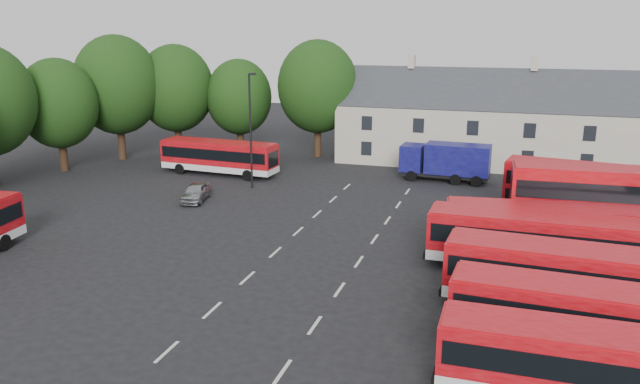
{
  "coord_description": "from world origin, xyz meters",
  "views": [
    {
      "loc": [
        12.7,
        -29.74,
        12.73
      ],
      "look_at": [
        0.87,
        7.9,
        2.2
      ],
      "focal_mm": 35.0,
      "sensor_mm": 36.0,
      "label": 1
    }
  ],
  "objects_px": {
    "bus_dd_south": "(616,203)",
    "lamppost": "(251,128)",
    "box_truck": "(446,160)",
    "silver_car": "(196,192)",
    "bus_row_a": "(590,362)"
  },
  "relations": [
    {
      "from": "bus_dd_south",
      "to": "lamppost",
      "type": "relative_size",
      "value": 1.29
    },
    {
      "from": "bus_dd_south",
      "to": "box_truck",
      "type": "bearing_deg",
      "value": 126.69
    },
    {
      "from": "silver_car",
      "to": "lamppost",
      "type": "height_order",
      "value": "lamppost"
    },
    {
      "from": "bus_dd_south",
      "to": "box_truck",
      "type": "relative_size",
      "value": 1.59
    },
    {
      "from": "bus_dd_south",
      "to": "lamppost",
      "type": "distance_m",
      "value": 26.82
    },
    {
      "from": "box_truck",
      "to": "silver_car",
      "type": "bearing_deg",
      "value": -142.53
    },
    {
      "from": "lamppost",
      "to": "bus_row_a",
      "type": "bearing_deg",
      "value": -46.54
    },
    {
      "from": "bus_row_a",
      "to": "silver_car",
      "type": "distance_m",
      "value": 32.12
    },
    {
      "from": "box_truck",
      "to": "lamppost",
      "type": "height_order",
      "value": "lamppost"
    },
    {
      "from": "box_truck",
      "to": "silver_car",
      "type": "distance_m",
      "value": 20.89
    },
    {
      "from": "bus_dd_south",
      "to": "silver_car",
      "type": "bearing_deg",
      "value": 173.56
    },
    {
      "from": "silver_car",
      "to": "lamppost",
      "type": "distance_m",
      "value": 6.87
    },
    {
      "from": "box_truck",
      "to": "lamppost",
      "type": "relative_size",
      "value": 0.81
    },
    {
      "from": "bus_dd_south",
      "to": "silver_car",
      "type": "distance_m",
      "value": 28.55
    },
    {
      "from": "bus_dd_south",
      "to": "silver_car",
      "type": "relative_size",
      "value": 3.05
    }
  ]
}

